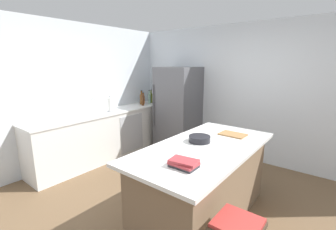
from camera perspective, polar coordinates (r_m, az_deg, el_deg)
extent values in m
plane|color=brown|center=(3.30, 1.21, -21.82)|extent=(7.20, 7.20, 0.00)
cube|color=silver|center=(4.75, 17.99, 5.18)|extent=(6.00, 0.10, 2.60)
cube|color=silver|center=(4.66, -23.54, 4.62)|extent=(0.10, 6.00, 2.60)
cube|color=silver|center=(4.85, -14.63, -4.73)|extent=(0.60, 3.04, 0.90)
cube|color=white|center=(4.74, -14.94, 0.67)|extent=(0.63, 3.07, 0.03)
cube|color=#B2B5BA|center=(4.86, -8.87, -4.44)|extent=(0.01, 0.60, 0.76)
cube|color=#7A6047|center=(2.97, 8.70, -16.20)|extent=(0.85, 1.84, 0.88)
cube|color=white|center=(2.78, 9.01, -7.86)|extent=(1.01, 2.04, 0.04)
cube|color=#56565B|center=(5.02, 2.49, 1.48)|extent=(0.80, 0.75, 1.79)
cylinder|color=#4C4C51|center=(4.93, -3.62, 2.30)|extent=(0.02, 0.02, 0.89)
cube|color=#473828|center=(2.09, 16.74, -24.81)|extent=(0.36, 0.36, 0.04)
cube|color=#B2332D|center=(2.07, 16.80, -24.03)|extent=(0.34, 0.34, 0.03)
cylinder|color=silver|center=(4.63, -17.98, 0.53)|extent=(0.05, 0.05, 0.02)
cylinder|color=silver|center=(4.61, -18.11, 2.35)|extent=(0.02, 0.02, 0.28)
cylinder|color=silver|center=(4.54, -17.79, 3.76)|extent=(0.14, 0.02, 0.02)
cylinder|color=gray|center=(4.72, -13.95, 0.94)|extent=(0.14, 0.14, 0.01)
cylinder|color=white|center=(4.70, -14.04, 2.56)|extent=(0.11, 0.11, 0.26)
cylinder|color=gray|center=(4.67, -14.14, 4.37)|extent=(0.02, 0.02, 0.04)
cylinder|color=silver|center=(5.60, -2.82, 4.36)|extent=(0.08, 0.08, 0.26)
cylinder|color=silver|center=(5.57, -2.84, 6.15)|extent=(0.04, 0.04, 0.10)
cylinder|color=black|center=(5.57, -2.84, 6.71)|extent=(0.04, 0.04, 0.01)
cylinder|color=olive|center=(5.60, -4.16, 4.18)|extent=(0.06, 0.06, 0.22)
cylinder|color=olive|center=(5.58, -4.18, 5.70)|extent=(0.03, 0.03, 0.08)
cylinder|color=black|center=(5.58, -4.19, 6.16)|extent=(0.03, 0.03, 0.01)
cylinder|color=#8CB79E|center=(5.51, -4.63, 4.03)|extent=(0.07, 0.07, 0.22)
cylinder|color=#8CB79E|center=(5.49, -4.65, 5.58)|extent=(0.03, 0.03, 0.08)
cylinder|color=black|center=(5.49, -4.66, 6.05)|extent=(0.03, 0.03, 0.01)
cylinder|color=#994C23|center=(5.51, -6.00, 3.80)|extent=(0.05, 0.05, 0.18)
cylinder|color=#994C23|center=(5.49, -6.03, 5.06)|extent=(0.02, 0.02, 0.06)
cylinder|color=black|center=(5.49, -6.04, 5.44)|extent=(0.02, 0.02, 0.01)
cylinder|color=brown|center=(5.43, -6.51, 3.88)|extent=(0.08, 0.08, 0.22)
cylinder|color=brown|center=(5.41, -6.55, 5.48)|extent=(0.04, 0.04, 0.08)
cylinder|color=black|center=(5.41, -6.57, 5.97)|extent=(0.04, 0.04, 0.01)
cylinder|color=#5B3319|center=(5.25, -6.21, 3.51)|extent=(0.06, 0.06, 0.21)
cylinder|color=#5B3319|center=(5.23, -6.24, 5.01)|extent=(0.02, 0.02, 0.07)
cylinder|color=black|center=(5.23, -6.25, 5.43)|extent=(0.02, 0.02, 0.01)
cube|color=#2D2D33|center=(2.22, 3.91, -12.35)|extent=(0.25, 0.18, 0.02)
cube|color=#A83338|center=(2.21, 3.91, -11.79)|extent=(0.25, 0.19, 0.02)
cube|color=#A83338|center=(2.20, 3.92, -11.23)|extent=(0.28, 0.20, 0.03)
cylinder|color=black|center=(2.88, 7.76, -5.84)|extent=(0.27, 0.27, 0.08)
cube|color=#9E7042|center=(3.25, 15.67, -4.62)|extent=(0.34, 0.24, 0.02)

